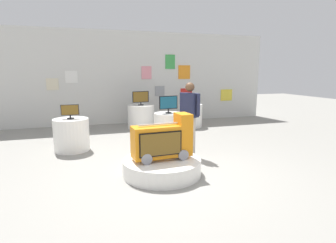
# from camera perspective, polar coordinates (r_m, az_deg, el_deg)

# --- Properties ---
(ground_plane) EXTENTS (30.00, 30.00, 0.00)m
(ground_plane) POSITION_cam_1_polar(r_m,az_deg,el_deg) (5.15, 1.30, -10.67)
(ground_plane) COLOR gray
(back_wall_display) EXTENTS (10.84, 0.13, 3.26)m
(back_wall_display) POSITION_cam_1_polar(r_m,az_deg,el_deg) (9.97, -8.41, 9.00)
(back_wall_display) COLOR silver
(back_wall_display) RESTS_ON ground
(main_display_pedestal) EXTENTS (1.42, 1.42, 0.29)m
(main_display_pedestal) POSITION_cam_1_polar(r_m,az_deg,el_deg) (5.03, -1.29, -9.45)
(main_display_pedestal) COLOR white
(main_display_pedestal) RESTS_ON ground
(novelty_firetruck_tv) EXTENTS (1.08, 0.48, 0.82)m
(novelty_firetruck_tv) POSITION_cam_1_polar(r_m,az_deg,el_deg) (4.89, -1.04, -4.14)
(novelty_firetruck_tv) COLOR gray
(novelty_firetruck_tv) RESTS_ON main_display_pedestal
(display_pedestal_left_rear) EXTENTS (0.81, 0.81, 0.77)m
(display_pedestal_left_rear) POSITION_cam_1_polar(r_m,az_deg,el_deg) (6.84, -19.55, -2.62)
(display_pedestal_left_rear) COLOR white
(display_pedestal_left_rear) RESTS_ON ground
(tv_on_left_rear) EXTENTS (0.41, 0.16, 0.33)m
(tv_on_left_rear) POSITION_cam_1_polar(r_m,az_deg,el_deg) (6.73, -19.84, 2.11)
(tv_on_left_rear) COLOR black
(tv_on_left_rear) RESTS_ON display_pedestal_left_rear
(display_pedestal_center_rear) EXTENTS (0.87, 0.87, 0.77)m
(display_pedestal_center_rear) POSITION_cam_1_polar(r_m,az_deg,el_deg) (9.08, -5.67, 1.04)
(display_pedestal_center_rear) COLOR white
(display_pedestal_center_rear) RESTS_ON ground
(tv_on_center_rear) EXTENTS (0.56, 0.18, 0.45)m
(tv_on_center_rear) POSITION_cam_1_polar(r_m,az_deg,el_deg) (9.00, -5.74, 5.04)
(tv_on_center_rear) COLOR black
(tv_on_center_rear) RESTS_ON display_pedestal_center_rear
(display_pedestal_right_rear) EXTENTS (0.80, 0.80, 0.77)m
(display_pedestal_right_rear) POSITION_cam_1_polar(r_m,az_deg,el_deg) (9.30, 4.72, 1.27)
(display_pedestal_right_rear) COLOR white
(display_pedestal_right_rear) RESTS_ON ground
(tv_on_right_rear) EXTENTS (0.43, 0.22, 0.39)m
(tv_on_right_rear) POSITION_cam_1_polar(r_m,az_deg,el_deg) (9.22, 4.78, 4.88)
(tv_on_right_rear) COLOR black
(tv_on_right_rear) RESTS_ON display_pedestal_right_rear
(display_pedestal_far_right) EXTENTS (0.77, 0.77, 0.77)m
(display_pedestal_far_right) POSITION_cam_1_polar(r_m,az_deg,el_deg) (7.32, 0.09, -1.18)
(display_pedestal_far_right) COLOR white
(display_pedestal_far_right) RESTS_ON ground
(tv_on_far_right) EXTENTS (0.52, 0.16, 0.46)m
(tv_on_far_right) POSITION_cam_1_polar(r_m,az_deg,el_deg) (7.22, 0.09, 3.86)
(tv_on_far_right) COLOR black
(tv_on_far_right) RESTS_ON display_pedestal_far_right
(shopper_browsing_near_truck) EXTENTS (0.36, 0.50, 1.62)m
(shopper_browsing_near_truck) POSITION_cam_1_polar(r_m,az_deg,el_deg) (6.01, 4.53, 1.76)
(shopper_browsing_near_truck) COLOR #B2ADA3
(shopper_browsing_near_truck) RESTS_ON ground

